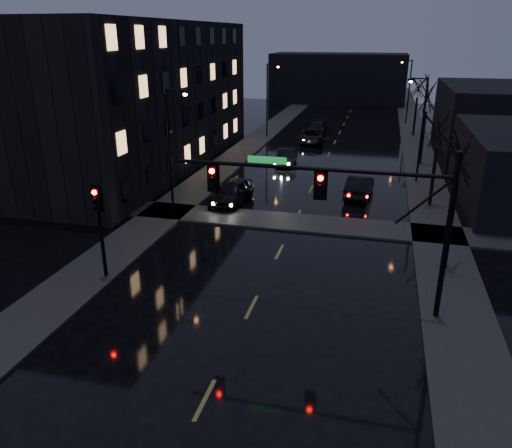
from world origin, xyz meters
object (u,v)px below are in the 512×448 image
Objects in this scene: oncoming_car_d at (318,128)px; lead_car at (359,186)px; oncoming_car_c at (312,136)px; oncoming_car_a at (232,192)px; oncoming_car_b at (286,157)px.

oncoming_car_d is 1.03× the size of lead_car.
lead_car is (6.08, -23.56, 0.07)m from oncoming_car_d.
oncoming_car_d is at bearing 85.21° from oncoming_car_c.
oncoming_car_c is (2.47, 21.89, -0.10)m from oncoming_car_a.
lead_car reaches higher than oncoming_car_d.
oncoming_car_a is 27.42m from oncoming_car_d.
lead_car is at bearing -51.34° from oncoming_car_b.
oncoming_car_b is 15.69m from oncoming_car_d.
oncoming_car_b is 0.93× the size of lead_car.
oncoming_car_c is 1.15× the size of lead_car.
oncoming_car_d is 24.33m from lead_car.
lead_car is at bearing 28.67° from oncoming_car_a.
oncoming_car_c reaches higher than oncoming_car_b.
oncoming_car_a is 9.24m from lead_car.
oncoming_car_c reaches higher than oncoming_car_d.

